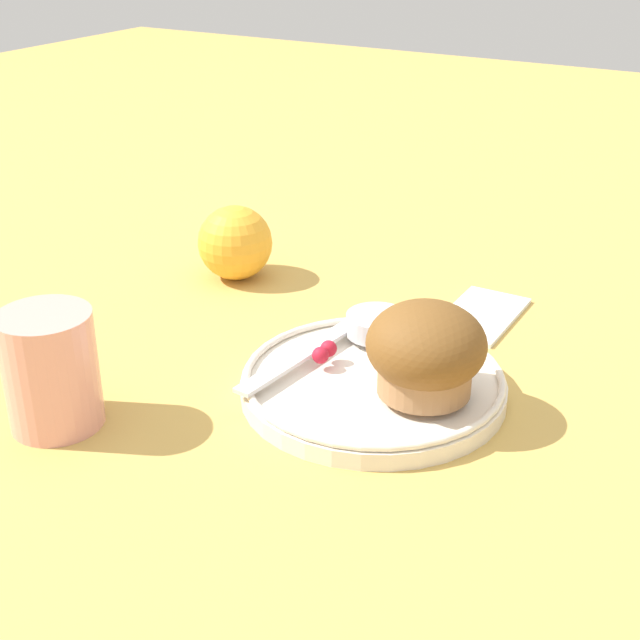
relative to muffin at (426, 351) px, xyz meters
name	(u,v)px	position (x,y,z in m)	size (l,w,h in m)	color
ground_plane	(354,389)	(0.01, 0.06, -0.05)	(3.00, 3.00, 0.00)	tan
plate	(375,382)	(0.01, 0.05, -0.04)	(0.21, 0.21, 0.02)	silver
muffin	(426,351)	(0.00, 0.00, 0.00)	(0.09, 0.09, 0.07)	#9E7047
cream_ramekin	(377,323)	(0.07, 0.07, -0.02)	(0.05, 0.05, 0.02)	silver
berry_pair	(325,352)	(0.01, 0.09, -0.03)	(0.03, 0.01, 0.01)	#B7192D
butter_knife	(304,354)	(0.00, 0.11, -0.03)	(0.16, 0.03, 0.00)	silver
orange_fruit	(235,243)	(0.15, 0.27, -0.02)	(0.08, 0.08, 0.08)	#F4A82D
juice_glass	(51,370)	(-0.15, 0.23, -0.01)	(0.07, 0.07, 0.09)	#E5998C
folded_napkin	(481,313)	(0.18, 0.02, -0.05)	(0.11, 0.06, 0.01)	white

